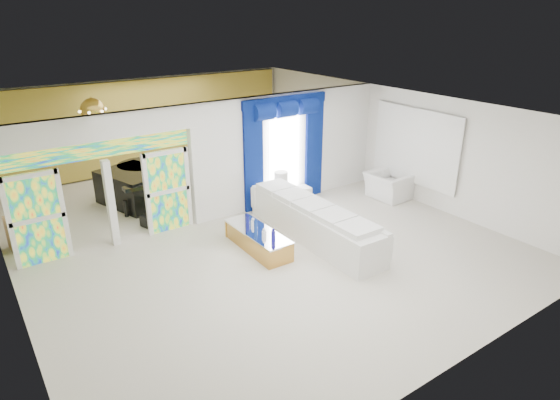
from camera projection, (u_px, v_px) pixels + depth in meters
floor at (242, 229)px, 11.71m from camera, size 12.00×12.00×0.00m
dividing_wall at (289, 148)px, 13.05m from camera, size 5.70×0.18×3.00m
dividing_header at (96, 128)px, 9.94m from camera, size 4.30×0.18×0.55m
stained_panel_left at (37, 219)px, 9.83m from camera, size 0.95×0.04×2.00m
stained_panel_right at (168, 191)px, 11.34m from camera, size 0.95×0.04×2.00m
stained_transom at (99, 150)px, 10.12m from camera, size 4.00×0.05×0.35m
window_pane at (284, 152)px, 12.86m from camera, size 1.00×0.02×2.30m
blue_drape_left at (253, 160)px, 12.33m from camera, size 0.55×0.10×2.80m
blue_drape_right at (314, 148)px, 13.39m from camera, size 0.55×0.10×2.80m
blue_pelmet at (285, 101)px, 12.33m from camera, size 2.60×0.12×0.25m
wall_mirror at (415, 146)px, 12.99m from camera, size 0.04×2.70×1.90m
gold_curtains at (149, 125)px, 15.64m from camera, size 9.70×0.12×2.90m
white_sofa at (313, 223)px, 11.11m from camera, size 0.96×4.12×0.78m
coffee_table at (258, 240)px, 10.69m from camera, size 0.68×1.94×0.43m
console_table at (290, 197)px, 13.15m from camera, size 1.26×0.45×0.41m
table_lamp at (281, 182)px, 12.81m from camera, size 0.36×0.36×0.58m
armchair at (388, 186)px, 13.52m from camera, size 1.01×1.15×0.74m
grand_piano at (135, 187)px, 13.14m from camera, size 1.88×2.16×0.92m
piano_bench at (158, 217)px, 12.04m from camera, size 0.94×0.59×0.29m
tv_console at (21, 232)px, 10.69m from camera, size 0.58×0.54×0.76m
chandelier at (93, 110)px, 12.09m from camera, size 0.60×0.60×0.60m
decanters at (259, 228)px, 10.55m from camera, size 0.20×1.14×0.24m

